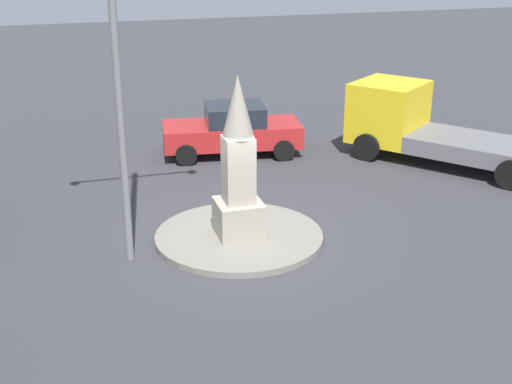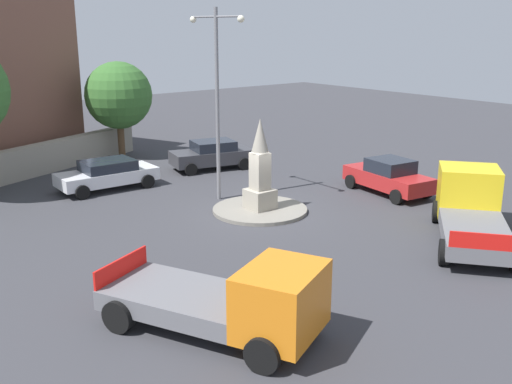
% 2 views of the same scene
% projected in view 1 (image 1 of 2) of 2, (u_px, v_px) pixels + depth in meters
% --- Properties ---
extents(ground_plane, '(80.00, 80.00, 0.00)m').
position_uv_depth(ground_plane, '(239.00, 239.00, 15.90)').
color(ground_plane, '#38383D').
extents(traffic_island, '(3.85, 3.85, 0.14)m').
position_uv_depth(traffic_island, '(239.00, 237.00, 15.87)').
color(traffic_island, gray).
rests_on(traffic_island, ground).
extents(monument, '(1.02, 1.02, 3.66)m').
position_uv_depth(monument, '(238.00, 169.00, 15.28)').
color(monument, '#9E9687').
rests_on(monument, traffic_island).
extents(streetlamp, '(3.61, 0.28, 8.01)m').
position_uv_depth(streetlamp, '(114.00, 30.00, 13.24)').
color(streetlamp, slate).
rests_on(streetlamp, ground).
extents(car_red_far_side, '(4.44, 2.43, 1.58)m').
position_uv_depth(car_red_far_side, '(232.00, 130.00, 21.56)').
color(car_red_far_side, '#B22323').
rests_on(car_red_far_side, ground).
extents(truck_yellow_waiting, '(5.36, 6.05, 2.25)m').
position_uv_depth(truck_yellow_waiting, '(423.00, 126.00, 21.00)').
color(truck_yellow_waiting, yellow).
rests_on(truck_yellow_waiting, ground).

